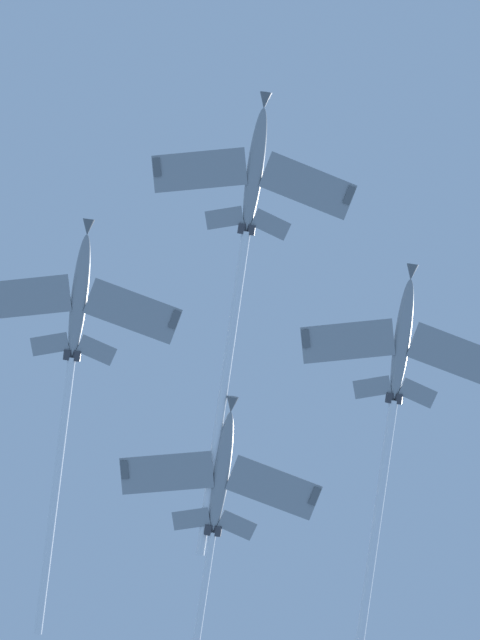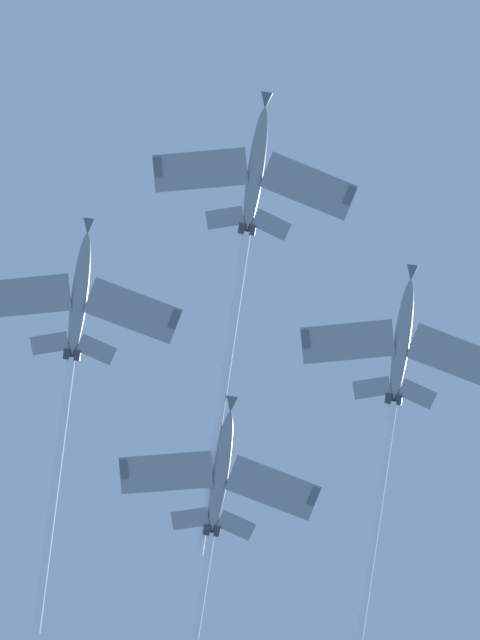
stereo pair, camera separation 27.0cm
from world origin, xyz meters
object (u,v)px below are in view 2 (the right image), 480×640
Objects in this scene: jet_right_wing at (72,351)px; jet_lead at (244,249)px; jet_left_wing at (391,418)px; jet_slot at (211,535)px.

jet_lead is at bearing -97.76° from jet_right_wing.
jet_right_wing is (2.56, 18.82, -3.59)m from jet_lead.
jet_lead is 22.02m from jet_left_wing.
jet_left_wing is (20.23, -7.67, -4.11)m from jet_lead.
jet_left_wing is 31.84m from jet_right_wing.
jet_lead is 1.11× the size of jet_right_wing.
jet_slot is (23.67, 12.59, -8.65)m from jet_lead.
jet_left_wing reaches higher than jet_slot.
jet_right_wing is 0.90× the size of jet_slot.
jet_lead is 1.01× the size of jet_left_wing.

